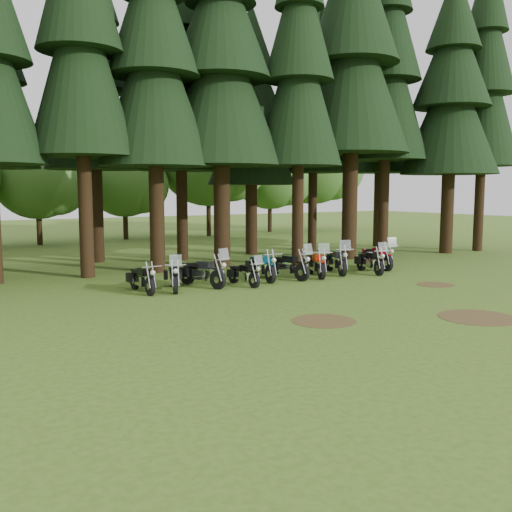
% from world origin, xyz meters
% --- Properties ---
extents(ground, '(120.00, 120.00, 0.00)m').
position_xyz_m(ground, '(0.00, 0.00, 0.00)').
color(ground, '#3D6019').
rests_on(ground, ground).
extents(pine_front_3, '(4.32, 4.32, 17.57)m').
position_xyz_m(pine_front_3, '(-6.29, 9.51, 10.52)').
color(pine_front_3, '#2F1E0F').
rests_on(pine_front_3, ground).
extents(pine_front_4, '(4.95, 4.95, 16.33)m').
position_xyz_m(pine_front_4, '(-3.21, 9.40, 9.78)').
color(pine_front_4, '#2F1E0F').
rests_on(pine_front_4, ground).
extents(pine_front_5, '(5.81, 5.81, 16.72)m').
position_xyz_m(pine_front_5, '(0.07, 9.44, 10.01)').
color(pine_front_5, '#2F1E0F').
rests_on(pine_front_5, ground).
extents(pine_front_6, '(4.15, 4.15, 16.75)m').
position_xyz_m(pine_front_6, '(3.43, 8.02, 10.03)').
color(pine_front_6, '#2F1E0F').
rests_on(pine_front_6, ground).
extents(pine_front_7, '(5.98, 5.98, 19.41)m').
position_xyz_m(pine_front_7, '(7.37, 8.76, 11.62)').
color(pine_front_7, '#2F1E0F').
rests_on(pine_front_7, ground).
extents(pine_front_8, '(4.79, 4.79, 18.63)m').
position_xyz_m(pine_front_8, '(10.62, 9.61, 11.15)').
color(pine_front_8, '#2F1E0F').
rests_on(pine_front_8, ground).
extents(pine_front_9, '(5.44, 5.44, 15.89)m').
position_xyz_m(pine_front_9, '(13.94, 7.83, 9.51)').
color(pine_front_9, '#2F1E0F').
rests_on(pine_front_9, ground).
extents(pine_front_10, '(4.25, 4.25, 17.69)m').
position_xyz_m(pine_front_10, '(16.52, 7.63, 10.59)').
color(pine_front_10, '#2F1E0F').
rests_on(pine_front_10, ground).
extents(pine_back_2, '(4.85, 4.85, 16.30)m').
position_xyz_m(pine_back_2, '(-4.38, 14.40, 9.76)').
color(pine_back_2, '#2F1E0F').
rests_on(pine_back_2, ground).
extents(pine_back_3, '(4.35, 4.35, 16.20)m').
position_xyz_m(pine_back_3, '(-0.37, 12.94, 9.70)').
color(pine_back_3, '#2F1E0F').
rests_on(pine_back_3, ground).
extents(pine_back_4, '(4.94, 4.94, 13.78)m').
position_xyz_m(pine_back_4, '(4.04, 13.25, 8.25)').
color(pine_back_4, '#2F1E0F').
rests_on(pine_back_4, ground).
extents(pine_back_5, '(3.94, 3.94, 16.33)m').
position_xyz_m(pine_back_5, '(8.07, 12.86, 9.78)').
color(pine_back_5, '#2F1E0F').
rests_on(pine_back_5, ground).
extents(pine_back_6, '(4.59, 4.59, 16.58)m').
position_xyz_m(pine_back_6, '(13.36, 12.79, 9.93)').
color(pine_back_6, '#2F1E0F').
rests_on(pine_back_6, ground).
extents(decid_3, '(6.12, 5.95, 7.65)m').
position_xyz_m(decid_3, '(-4.71, 25.13, 4.51)').
color(decid_3, '#2F1E0F').
rests_on(decid_3, ground).
extents(decid_4, '(5.93, 5.76, 7.41)m').
position_xyz_m(decid_4, '(1.58, 26.32, 4.37)').
color(decid_4, '#2F1E0F').
rests_on(decid_4, ground).
extents(decid_5, '(8.45, 8.21, 10.56)m').
position_xyz_m(decid_5, '(8.29, 25.71, 6.23)').
color(decid_5, '#2F1E0F').
rests_on(decid_5, ground).
extents(decid_6, '(7.06, 6.86, 8.82)m').
position_xyz_m(decid_6, '(14.85, 27.01, 5.20)').
color(decid_6, '#2F1E0F').
rests_on(decid_6, ground).
extents(decid_7, '(8.44, 8.20, 10.55)m').
position_xyz_m(decid_7, '(19.46, 26.83, 6.22)').
color(decid_7, '#2F1E0F').
rests_on(decid_7, ground).
extents(dirt_patch_0, '(1.80, 1.80, 0.01)m').
position_xyz_m(dirt_patch_0, '(-3.00, -2.00, 0.01)').
color(dirt_patch_0, '#4C3D1E').
rests_on(dirt_patch_0, ground).
extents(dirt_patch_1, '(1.40, 1.40, 0.01)m').
position_xyz_m(dirt_patch_1, '(4.50, 0.50, 0.01)').
color(dirt_patch_1, '#4C3D1E').
rests_on(dirt_patch_1, ground).
extents(dirt_patch_2, '(2.20, 2.20, 0.01)m').
position_xyz_m(dirt_patch_2, '(1.00, -4.00, 0.01)').
color(dirt_patch_2, '#4C3D1E').
rests_on(dirt_patch_2, ground).
extents(motorcycle_0, '(0.29, 2.16, 0.88)m').
position_xyz_m(motorcycle_0, '(-5.64, 4.97, 0.45)').
color(motorcycle_0, black).
rests_on(motorcycle_0, ground).
extents(motorcycle_1, '(1.04, 2.20, 1.42)m').
position_xyz_m(motorcycle_1, '(-4.51, 4.75, 0.47)').
color(motorcycle_1, black).
rests_on(motorcycle_1, ground).
extents(motorcycle_2, '(0.99, 2.40, 1.53)m').
position_xyz_m(motorcycle_2, '(-3.29, 4.87, 0.51)').
color(motorcycle_2, black).
rests_on(motorcycle_2, ground).
extents(motorcycle_3, '(0.43, 2.00, 1.25)m').
position_xyz_m(motorcycle_3, '(-1.85, 4.26, 0.42)').
color(motorcycle_3, black).
rests_on(motorcycle_3, ground).
extents(motorcycle_4, '(0.56, 2.44, 1.00)m').
position_xyz_m(motorcycle_4, '(-0.54, 5.03, 0.51)').
color(motorcycle_4, black).
rests_on(motorcycle_4, ground).
extents(motorcycle_5, '(0.77, 2.43, 1.53)m').
position_xyz_m(motorcycle_5, '(0.48, 4.71, 0.51)').
color(motorcycle_5, black).
rests_on(motorcycle_5, ground).
extents(motorcycle_6, '(1.17, 2.35, 1.52)m').
position_xyz_m(motorcycle_6, '(1.89, 4.61, 0.51)').
color(motorcycle_6, black).
rests_on(motorcycle_6, ground).
extents(motorcycle_7, '(1.19, 2.43, 1.57)m').
position_xyz_m(motorcycle_7, '(3.18, 4.84, 0.52)').
color(motorcycle_7, black).
rests_on(motorcycle_7, ground).
extents(motorcycle_8, '(0.88, 2.30, 1.46)m').
position_xyz_m(motorcycle_8, '(4.53, 4.14, 0.49)').
color(motorcycle_8, black).
rests_on(motorcycle_8, ground).
extents(motorcycle_9, '(0.68, 2.47, 1.55)m').
position_xyz_m(motorcycle_9, '(5.72, 4.99, 0.52)').
color(motorcycle_9, black).
rests_on(motorcycle_9, ground).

